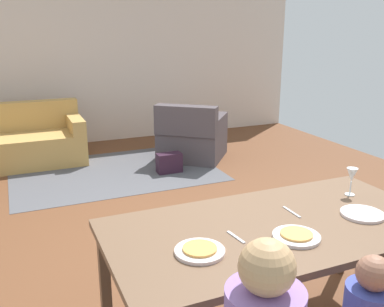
# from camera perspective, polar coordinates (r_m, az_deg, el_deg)

# --- Properties ---
(ground_plane) EXTENTS (7.13, 6.38, 0.02)m
(ground_plane) POSITION_cam_1_polar(r_m,az_deg,el_deg) (4.39, -3.92, -8.26)
(ground_plane) COLOR brown
(back_wall) EXTENTS (7.13, 0.10, 2.70)m
(back_wall) POSITION_cam_1_polar(r_m,az_deg,el_deg) (7.15, -13.02, 12.24)
(back_wall) COLOR beige
(back_wall) RESTS_ON ground_plane
(dining_table) EXTENTS (1.92, 0.96, 0.76)m
(dining_table) POSITION_cam_1_polar(r_m,az_deg,el_deg) (2.51, 11.13, -10.59)
(dining_table) COLOR brown
(dining_table) RESTS_ON ground_plane
(plate_near_man) EXTENTS (0.25, 0.25, 0.02)m
(plate_near_man) POSITION_cam_1_polar(r_m,az_deg,el_deg) (2.15, 1.04, -12.88)
(plate_near_man) COLOR silver
(plate_near_man) RESTS_ON dining_table
(pizza_near_man) EXTENTS (0.17, 0.17, 0.01)m
(pizza_near_man) POSITION_cam_1_polar(r_m,az_deg,el_deg) (2.14, 1.04, -12.53)
(pizza_near_man) COLOR gold
(pizza_near_man) RESTS_ON plate_near_man
(plate_near_child) EXTENTS (0.25, 0.25, 0.02)m
(plate_near_child) POSITION_cam_1_polar(r_m,az_deg,el_deg) (2.35, 13.72, -10.69)
(plate_near_child) COLOR silver
(plate_near_child) RESTS_ON dining_table
(pizza_near_child) EXTENTS (0.17, 0.17, 0.01)m
(pizza_near_child) POSITION_cam_1_polar(r_m,az_deg,el_deg) (2.34, 13.74, -10.36)
(pizza_near_child) COLOR #E0A04C
(pizza_near_child) RESTS_ON plate_near_child
(plate_near_woman) EXTENTS (0.25, 0.25, 0.02)m
(plate_near_woman) POSITION_cam_1_polar(r_m,az_deg,el_deg) (2.73, 21.73, -7.50)
(plate_near_woman) COLOR white
(plate_near_woman) RESTS_ON dining_table
(wine_glass) EXTENTS (0.07, 0.07, 0.19)m
(wine_glass) POSITION_cam_1_polar(r_m,az_deg,el_deg) (2.98, 20.50, -2.82)
(wine_glass) COLOR silver
(wine_glass) RESTS_ON dining_table
(fork) EXTENTS (0.03, 0.15, 0.01)m
(fork) POSITION_cam_1_polar(r_m,az_deg,el_deg) (2.30, 5.87, -11.01)
(fork) COLOR silver
(fork) RESTS_ON dining_table
(knife) EXTENTS (0.02, 0.17, 0.01)m
(knife) POSITION_cam_1_polar(r_m,az_deg,el_deg) (2.65, 13.13, -7.58)
(knife) COLOR silver
(knife) RESTS_ON dining_table
(area_rug) EXTENTS (2.60, 1.80, 0.01)m
(area_rug) POSITION_cam_1_polar(r_m,az_deg,el_deg) (5.71, -10.21, -2.39)
(area_rug) COLOR #505055
(area_rug) RESTS_ON ground_plane
(couch) EXTENTS (1.97, 0.86, 0.82)m
(couch) POSITION_cam_1_polar(r_m,az_deg,el_deg) (6.33, -23.25, 1.18)
(couch) COLOR tan
(couch) RESTS_ON ground_plane
(armchair) EXTENTS (1.20, 1.20, 0.82)m
(armchair) POSITION_cam_1_polar(r_m,az_deg,el_deg) (6.11, -0.04, 2.20)
(armchair) COLOR #494144
(armchair) RESTS_ON ground_plane
(handbag) EXTENTS (0.32, 0.16, 0.26)m
(handbag) POSITION_cam_1_polar(r_m,az_deg,el_deg) (5.57, -3.06, -1.26)
(handbag) COLOR #2F1929
(handbag) RESTS_ON ground_plane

